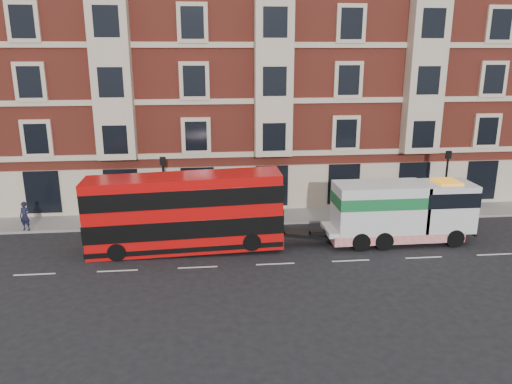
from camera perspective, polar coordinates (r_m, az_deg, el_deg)
The scene contains 8 objects.
ground at distance 26.08m, azimuth 2.22°, elevation -8.23°, with size 120.00×120.00×0.00m, color black.
sidewalk at distance 32.99m, azimuth 0.38°, elevation -2.83°, with size 90.00×3.00×0.15m, color slate.
victorian_terrace at distance 38.78m, azimuth -0.11°, elevation 14.98°, with size 45.00×12.00×20.40m.
lamp_post_west at distance 30.91m, azimuth -10.47°, elevation 0.65°, with size 0.35×0.15×4.35m.
lamp_post_east at distance 34.48m, azimuth 20.88°, elevation 1.43°, with size 0.35×0.15×4.35m.
double_decker_bus at distance 27.28m, azimuth -8.15°, elevation -2.21°, with size 10.50×2.41×4.25m.
tow_truck at distance 29.47m, azimuth 16.01°, elevation -2.12°, with size 8.41×2.49×3.50m.
pedestrian at distance 33.10m, azimuth -24.90°, elevation -2.53°, with size 0.65×0.43×1.78m, color black.
Camera 1 is at (-3.48, -23.57, 10.60)m, focal length 35.00 mm.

